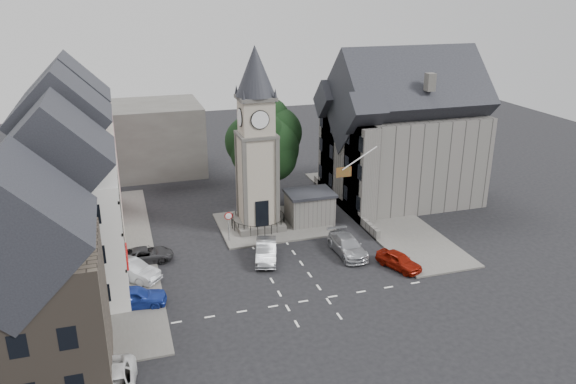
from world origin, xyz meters
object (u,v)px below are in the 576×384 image
object	(u,v)px
stone_shelter	(310,207)
clock_tower	(256,141)
pedestrian	(371,204)
car_west_blue	(134,297)
car_east_red	(399,260)

from	to	relation	value
stone_shelter	clock_tower	bearing A→B (deg)	174.16
clock_tower	pedestrian	distance (m)	13.56
stone_shelter	pedestrian	distance (m)	6.71
car_west_blue	car_east_red	world-z (taller)	car_west_blue
car_west_blue	pedestrian	xyz separation A→B (m)	(22.93, 10.91, 0.08)
clock_tower	pedestrian	size ratio (longest dim) A/B	9.85
stone_shelter	car_west_blue	world-z (taller)	stone_shelter
car_west_blue	pedestrian	size ratio (longest dim) A/B	2.66
clock_tower	car_east_red	xyz separation A→B (m)	(8.50, -10.99, -7.47)
car_east_red	pedestrian	world-z (taller)	pedestrian
clock_tower	car_west_blue	size ratio (longest dim) A/B	3.70
stone_shelter	pedestrian	size ratio (longest dim) A/B	2.61
pedestrian	car_east_red	bearing A→B (deg)	40.63
stone_shelter	car_east_red	distance (m)	11.17
stone_shelter	car_east_red	bearing A→B (deg)	-70.59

